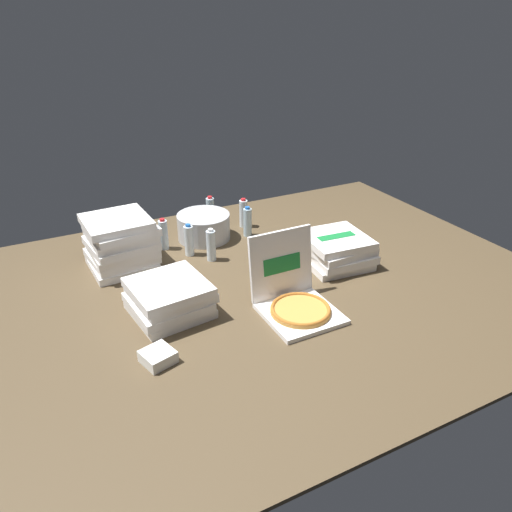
# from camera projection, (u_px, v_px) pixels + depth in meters

# --- Properties ---
(ground_plane) EXTENTS (3.20, 2.40, 0.02)m
(ground_plane) POSITION_uv_depth(u_px,v_px,m) (263.00, 288.00, 2.73)
(ground_plane) COLOR #4C3D28
(open_pizza_box) EXTENTS (0.36, 0.41, 0.38)m
(open_pizza_box) POSITION_uv_depth(u_px,v_px,m) (295.00, 298.00, 2.48)
(open_pizza_box) COLOR white
(open_pizza_box) RESTS_ON ground_plane
(pizza_stack_right_near) EXTENTS (0.41, 0.41, 0.18)m
(pizza_stack_right_near) POSITION_uv_depth(u_px,v_px,m) (169.00, 298.00, 2.45)
(pizza_stack_right_near) COLOR white
(pizza_stack_right_near) RESTS_ON ground_plane
(pizza_stack_left_mid) EXTENTS (0.39, 0.40, 0.18)m
(pizza_stack_left_mid) POSITION_uv_depth(u_px,v_px,m) (336.00, 250.00, 2.93)
(pizza_stack_left_mid) COLOR white
(pizza_stack_left_mid) RESTS_ON ground_plane
(pizza_stack_left_far) EXTENTS (0.41, 0.41, 0.31)m
(pizza_stack_left_far) POSITION_uv_depth(u_px,v_px,m) (121.00, 243.00, 2.87)
(pizza_stack_left_far) COLOR white
(pizza_stack_left_far) RESTS_ON ground_plane
(ice_bucket) EXTENTS (0.35, 0.35, 0.17)m
(ice_bucket) POSITION_uv_depth(u_px,v_px,m) (204.00, 226.00, 3.25)
(ice_bucket) COLOR #B7BABF
(ice_bucket) RESTS_ON ground_plane
(water_bottle_0) EXTENTS (0.06, 0.06, 0.21)m
(water_bottle_0) POSITION_uv_depth(u_px,v_px,m) (248.00, 222.00, 3.28)
(water_bottle_0) COLOR silver
(water_bottle_0) RESTS_ON ground_plane
(water_bottle_1) EXTENTS (0.06, 0.06, 0.21)m
(water_bottle_1) POSITION_uv_depth(u_px,v_px,m) (210.00, 211.00, 3.46)
(water_bottle_1) COLOR silver
(water_bottle_1) RESTS_ON ground_plane
(water_bottle_2) EXTENTS (0.06, 0.06, 0.21)m
(water_bottle_2) POSITION_uv_depth(u_px,v_px,m) (243.00, 213.00, 3.42)
(water_bottle_2) COLOR white
(water_bottle_2) RESTS_ON ground_plane
(water_bottle_3) EXTENTS (0.06, 0.06, 0.21)m
(water_bottle_3) POSITION_uv_depth(u_px,v_px,m) (211.00, 245.00, 2.97)
(water_bottle_3) COLOR silver
(water_bottle_3) RESTS_ON ground_plane
(water_bottle_4) EXTENTS (0.06, 0.06, 0.21)m
(water_bottle_4) POSITION_uv_depth(u_px,v_px,m) (163.00, 235.00, 3.10)
(water_bottle_4) COLOR silver
(water_bottle_4) RESTS_ON ground_plane
(water_bottle_5) EXTENTS (0.06, 0.06, 0.21)m
(water_bottle_5) POSITION_uv_depth(u_px,v_px,m) (189.00, 240.00, 3.03)
(water_bottle_5) COLOR white
(water_bottle_5) RESTS_ON ground_plane
(napkin_pile) EXTENTS (0.16, 0.16, 0.06)m
(napkin_pile) POSITION_uv_depth(u_px,v_px,m) (158.00, 357.00, 2.14)
(napkin_pile) COLOR white
(napkin_pile) RESTS_ON ground_plane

